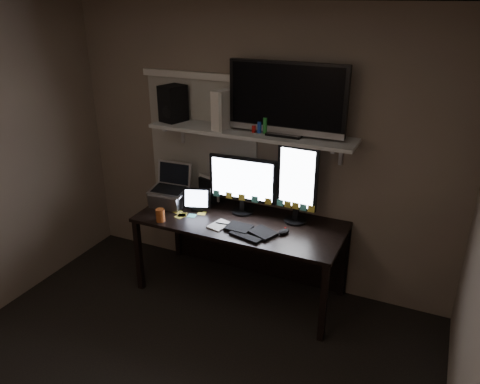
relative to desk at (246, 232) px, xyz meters
The scene contains 19 objects.
ceiling 2.49m from the desk, 90.00° to the right, with size 3.60×3.60×0.00m, color silver.
back_wall 0.74m from the desk, 90.00° to the left, with size 3.60×3.60×0.00m, color #6D5B4E.
window_blinds 0.96m from the desk, 156.69° to the left, with size 1.10×0.02×1.10m, color #B3ADA1.
desk is the anchor object (origin of this frame).
wall_shelf 0.91m from the desk, 90.00° to the left, with size 1.80×0.35×0.03m, color #B7B7B2.
monitor_landscape 0.45m from the desk, 143.24° to the left, with size 0.61×0.06×0.54m, color black.
monitor_portrait 0.69m from the desk, ahead, with size 0.35×0.07×0.70m, color black.
keyboard 0.38m from the desk, 58.97° to the right, with size 0.43×0.17×0.03m, color black.
mouse 0.51m from the desk, 24.39° to the right, with size 0.07×0.11×0.04m, color black.
notepad 0.36m from the desk, 112.03° to the right, with size 0.14×0.19×0.01m, color beige.
tablet 0.53m from the desk, 168.09° to the right, with size 0.25×0.10×0.22m, color black.
file_sorter 0.54m from the desk, 162.90° to the left, with size 0.19×0.09×0.25m, color black.
laptop 0.82m from the desk, behind, with size 0.34×0.28×0.38m, color #B9B9BE.
cup 0.78m from the desk, 146.00° to the right, with size 0.08×0.08×0.11m, color #9C461C.
sticky_notes 0.55m from the desk, 157.66° to the right, with size 0.31×0.23×0.00m, color yellow, non-canonical shape.
tv 1.26m from the desk, 15.47° to the left, with size 0.97×0.18×0.58m, color black.
game_console 1.12m from the desk, 161.36° to the left, with size 0.09×0.28×0.33m, color beige.
speaker 1.33m from the desk, behind, with size 0.17×0.21×0.32m, color black.
bottles 1.00m from the desk, 25.00° to the left, with size 0.20×0.05×0.13m, color #A50F0C, non-canonical shape.
Camera 1 is at (1.50, -1.88, 2.55)m, focal length 35.00 mm.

